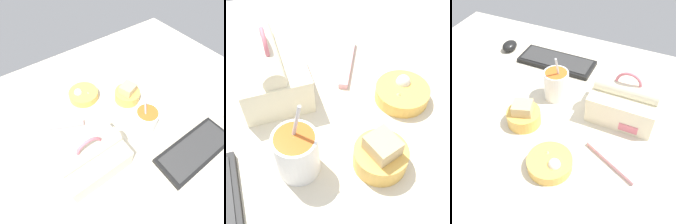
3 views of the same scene
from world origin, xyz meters
TOP-DOWN VIEW (x-y plane):
  - desk_surface at (0.00, 0.00)cm, footprint 140.00×110.00cm
  - lunch_bag at (23.83, 11.70)cm, footprint 21.93×16.53cm
  - soup_cup at (-0.94, 10.97)cm, footprint 8.91×8.91cm
  - bento_bowl_sandwich at (-5.18, -5.36)cm, footprint 11.28×11.28cm
  - bento_bowl_snacks at (10.52, -17.79)cm, footprint 13.23×13.23cm
  - chopstick_case at (26.36, -9.09)cm, footprint 17.73×10.40cm

SIDE VIEW (x-z plane):
  - desk_surface at x=0.00cm, z-range 0.00..2.00cm
  - chopstick_case at x=26.36cm, z-range 2.00..3.60cm
  - bento_bowl_snacks at x=10.52cm, z-range 1.23..6.69cm
  - bento_bowl_sandwich at x=-5.18cm, z-range 0.93..9.38cm
  - soup_cup at x=-0.94cm, z-range -1.36..16.59cm
  - lunch_bag at x=23.83cm, z-range -1.04..16.79cm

